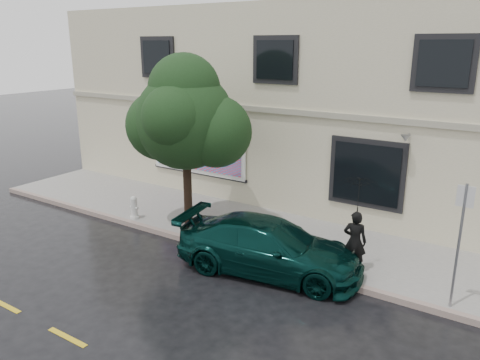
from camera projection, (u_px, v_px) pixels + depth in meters
The scene contains 12 objects.
ground at pixel (180, 270), 12.25m from camera, with size 90.00×90.00×0.00m, color black.
sidewalk at pixel (246, 228), 14.85m from camera, with size 20.00×3.50×0.15m, color #9D9B95.
curb at pixel (213, 247), 13.44m from camera, with size 20.00×0.18×0.16m, color gray.
road_marking at pixel (67, 337), 9.44m from camera, with size 19.00×0.12×0.01m, color gold.
building at pixel (324, 101), 18.50m from camera, with size 20.00×8.12×7.00m.
billboard at pixel (197, 146), 17.30m from camera, with size 4.30×0.16×2.20m.
car at pixel (269, 247), 11.98m from camera, with size 2.12×4.80×1.40m, color black.
pedestrian at pixel (355, 241), 11.69m from camera, with size 0.58×0.38×1.60m, color black.
umbrella at pixel (358, 196), 11.35m from camera, with size 1.06×1.06×0.78m, color black.
street_tree at pixel (185, 121), 13.80m from camera, with size 2.94×2.94×4.84m.
fire_hydrant at pixel (134, 207), 15.35m from camera, with size 0.31×0.29×0.76m.
sign_pole at pixel (460, 236), 9.81m from camera, with size 0.35×0.06×2.82m.
Camera 1 is at (7.37, -8.43, 5.72)m, focal length 35.00 mm.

